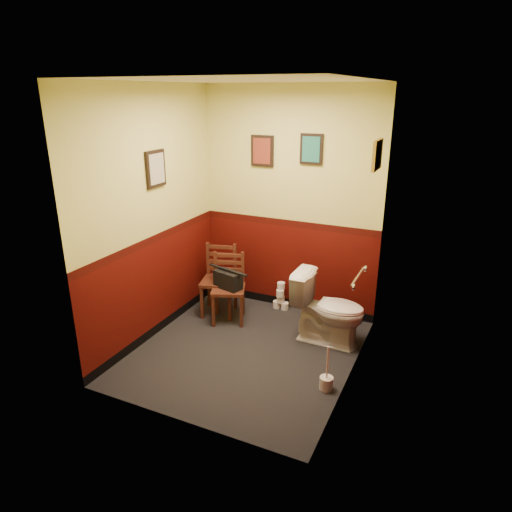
{
  "coord_description": "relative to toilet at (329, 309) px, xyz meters",
  "views": [
    {
      "loc": [
        1.87,
        -3.78,
        2.61
      ],
      "look_at": [
        0.0,
        0.25,
        1.0
      ],
      "focal_mm": 32.0,
      "sensor_mm": 36.0,
      "label": 1
    }
  ],
  "objects": [
    {
      "name": "framed_print_back_a",
      "position": [
        -1.07,
        0.61,
        1.56
      ],
      "size": [
        0.28,
        0.04,
        0.36
      ],
      "color": "black",
      "rests_on": "wall_back"
    },
    {
      "name": "grab_bar",
      "position": [
        0.35,
        -0.32,
        0.56
      ],
      "size": [
        0.05,
        0.56,
        0.06
      ],
      "color": "silver",
      "rests_on": "wall_right"
    },
    {
      "name": "toilet_brush",
      "position": [
        0.24,
        -0.84,
        -0.32
      ],
      "size": [
        0.13,
        0.13,
        0.45
      ],
      "color": "silver",
      "rests_on": "floor"
    },
    {
      "name": "floor",
      "position": [
        -0.72,
        -0.57,
        -0.39
      ],
      "size": [
        2.2,
        2.4,
        0.0
      ],
      "primitive_type": "cube",
      "color": "black",
      "rests_on": "ground"
    },
    {
      "name": "chair_left",
      "position": [
        -1.43,
        0.14,
        0.04
      ],
      "size": [
        0.49,
        0.49,
        0.86
      ],
      "rotation": [
        0.0,
        0.0,
        0.27
      ],
      "color": "#5A2A1B",
      "rests_on": "floor"
    },
    {
      "name": "wall_front",
      "position": [
        -0.72,
        -1.77,
        0.96
      ],
      "size": [
        2.2,
        0.0,
        2.7
      ],
      "primitive_type": "cube",
      "rotation": [
        -1.57,
        0.0,
        0.0
      ],
      "color": "#420A06",
      "rests_on": "ground"
    },
    {
      "name": "wall_right",
      "position": [
        0.38,
        -0.57,
        0.96
      ],
      "size": [
        0.0,
        2.4,
        2.7
      ],
      "primitive_type": "cube",
      "rotation": [
        1.57,
        0.0,
        -1.57
      ],
      "color": "#420A06",
      "rests_on": "ground"
    },
    {
      "name": "framed_print_right",
      "position": [
        0.36,
        0.03,
        1.66
      ],
      "size": [
        0.04,
        0.34,
        0.28
      ],
      "color": "olive",
      "rests_on": "wall_right"
    },
    {
      "name": "chair_right",
      "position": [
        -1.23,
        0.01,
        0.02
      ],
      "size": [
        0.5,
        0.5,
        0.81
      ],
      "rotation": [
        0.0,
        0.0,
        0.4
      ],
      "color": "#5A2A1B",
      "rests_on": "floor"
    },
    {
      "name": "tp_stack",
      "position": [
        -0.77,
        0.53,
        -0.24
      ],
      "size": [
        0.2,
        0.12,
        0.36
      ],
      "color": "silver",
      "rests_on": "floor"
    },
    {
      "name": "toilet",
      "position": [
        0.0,
        0.0,
        0.0
      ],
      "size": [
        0.8,
        0.46,
        0.78
      ],
      "primitive_type": "imported",
      "rotation": [
        0.0,
        0.0,
        1.56
      ],
      "color": "white",
      "rests_on": "floor"
    },
    {
      "name": "ceiling",
      "position": [
        -0.72,
        -0.57,
        2.31
      ],
      "size": [
        2.2,
        2.4,
        0.0
      ],
      "primitive_type": "cube",
      "rotation": [
        3.14,
        0.0,
        0.0
      ],
      "color": "silver",
      "rests_on": "ground"
    },
    {
      "name": "framed_print_left",
      "position": [
        -1.8,
        -0.47,
        1.46
      ],
      "size": [
        0.04,
        0.3,
        0.38
      ],
      "color": "black",
      "rests_on": "wall_left"
    },
    {
      "name": "wall_back",
      "position": [
        -0.72,
        0.63,
        0.96
      ],
      "size": [
        2.2,
        0.0,
        2.7
      ],
      "primitive_type": "cube",
      "rotation": [
        1.57,
        0.0,
        0.0
      ],
      "color": "#420A06",
      "rests_on": "ground"
    },
    {
      "name": "wall_left",
      "position": [
        -1.82,
        -0.57,
        0.96
      ],
      "size": [
        0.0,
        2.4,
        2.7
      ],
      "primitive_type": "cube",
      "rotation": [
        1.57,
        0.0,
        1.57
      ],
      "color": "#420A06",
      "rests_on": "ground"
    },
    {
      "name": "handbag",
      "position": [
        -1.22,
        -0.02,
        0.14
      ],
      "size": [
        0.36,
        0.24,
        0.24
      ],
      "rotation": [
        0.0,
        0.0,
        -0.25
      ],
      "color": "black",
      "rests_on": "chair_right"
    },
    {
      "name": "framed_print_back_b",
      "position": [
        -0.47,
        0.61,
        1.61
      ],
      "size": [
        0.26,
        0.04,
        0.34
      ],
      "color": "black",
      "rests_on": "wall_back"
    }
  ]
}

